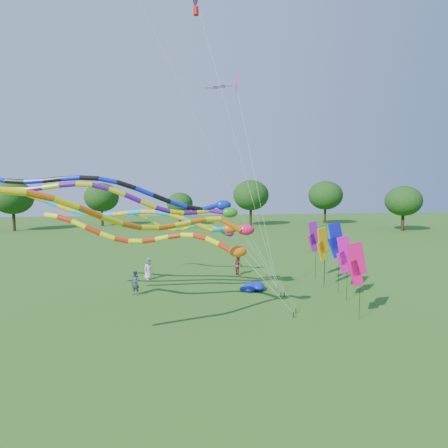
{
  "coord_description": "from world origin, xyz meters",
  "views": [
    {
      "loc": [
        -4.68,
        -19.81,
        7.24
      ],
      "look_at": [
        -1.03,
        5.07,
        4.8
      ],
      "focal_mm": 30.0,
      "sensor_mm": 36.0,
      "label": 1
    }
  ],
  "objects": [
    {
      "name": "banner_pole_magenta_b",
      "position": [
        6.3,
        2.28,
        3.0
      ],
      "size": [
        1.16,
        0.14,
        4.26
      ],
      "rotation": [
        0.0,
        0.0,
        0.05
      ],
      "color": "black",
      "rests_on": "ground"
    },
    {
      "name": "person_c",
      "position": [
        0.95,
        10.4,
        0.82
      ],
      "size": [
        0.82,
        0.94,
        1.63
      ],
      "primitive_type": "imported",
      "rotation": [
        0.0,
        0.0,
        1.87
      ],
      "color": "brown",
      "rests_on": "ground"
    },
    {
      "name": "banner_pole_violet",
      "position": [
        6.56,
        8.06,
        3.41
      ],
      "size": [
        1.14,
        0.41,
        4.68
      ],
      "rotation": [
        0.0,
        0.0,
        0.29
      ],
      "color": "black",
      "rests_on": "ground"
    },
    {
      "name": "person_a",
      "position": [
        -6.38,
        9.86,
        0.85
      ],
      "size": [
        0.98,
        0.95,
        1.7
      ],
      "primitive_type": "imported",
      "rotation": [
        0.0,
        0.0,
        0.7
      ],
      "color": "silver",
      "rests_on": "ground"
    },
    {
      "name": "person_b",
      "position": [
        -7.01,
        5.53,
        0.83
      ],
      "size": [
        0.72,
        0.63,
        1.66
      ],
      "primitive_type": "imported",
      "rotation": [
        0.0,
        0.0,
        -0.47
      ],
      "color": "#393F4F",
      "rests_on": "ground"
    },
    {
      "name": "ground",
      "position": [
        0.0,
        0.0,
        0.0
      ],
      "size": [
        160.0,
        160.0,
        0.0
      ],
      "primitive_type": "plane",
      "color": "#275B18",
      "rests_on": "ground"
    },
    {
      "name": "delta_kite_high_c",
      "position": [
        0.34,
        8.27,
        14.89
      ],
      "size": [
        4.43,
        5.07,
        15.83
      ],
      "rotation": [
        0.0,
        0.0,
        -0.04
      ],
      "color": "black",
      "rests_on": "ground"
    },
    {
      "name": "tube_kite_purple",
      "position": [
        -5.38,
        2.51,
        6.35
      ],
      "size": [
        15.75,
        2.25,
        8.17
      ],
      "rotation": [
        0.0,
        0.0,
        0.13
      ],
      "color": "black",
      "rests_on": "ground"
    },
    {
      "name": "banner_pole_magenta_a",
      "position": [
        5.35,
        -1.09,
        3.11
      ],
      "size": [
        1.16,
        0.16,
        4.37
      ],
      "rotation": [
        0.0,
        0.0,
        -0.07
      ],
      "color": "black",
      "rests_on": "ground"
    },
    {
      "name": "tube_kite_green",
      "position": [
        -2.91,
        10.34,
        4.06
      ],
      "size": [
        11.3,
        1.92,
        5.83
      ],
      "rotation": [
        0.0,
        0.0,
        -0.13
      ],
      "color": "black",
      "rests_on": "ground"
    },
    {
      "name": "tube_kite_orange",
      "position": [
        -5.13,
        -2.98,
        5.85
      ],
      "size": [
        14.5,
        6.78,
        7.89
      ],
      "rotation": [
        0.0,
        0.0,
        0.42
      ],
      "color": "black",
      "rests_on": "ground"
    },
    {
      "name": "tube_kite_blue",
      "position": [
        -6.77,
        2.87,
        6.94
      ],
      "size": [
        18.0,
        1.64,
        8.83
      ],
      "rotation": [
        0.0,
        0.0,
        0.09
      ],
      "color": "black",
      "rests_on": "ground"
    },
    {
      "name": "tube_kite_red",
      "position": [
        -4.62,
        1.1,
        4.35
      ],
      "size": [
        13.34,
        2.21,
        6.39
      ],
      "rotation": [
        0.0,
        0.0,
        -0.19
      ],
      "color": "black",
      "rests_on": "ground"
    },
    {
      "name": "banner_pole_orange",
      "position": [
        6.13,
        5.31,
        3.23
      ],
      "size": [
        1.09,
        0.55,
        4.49
      ],
      "rotation": [
        0.0,
        0.0,
        0.42
      ],
      "color": "black",
      "rests_on": "ground"
    },
    {
      "name": "tube_kite_cyan",
      "position": [
        -5.56,
        5.61,
        5.2
      ],
      "size": [
        16.39,
        1.84,
        7.43
      ],
      "rotation": [
        0.0,
        0.0,
        -0.05
      ],
      "color": "black",
      "rests_on": "ground"
    },
    {
      "name": "banner_pole_blue_b",
      "position": [
        6.55,
        4.09,
        3.66
      ],
      "size": [
        1.11,
        0.51,
        4.92
      ],
      "rotation": [
        0.0,
        0.0,
        -0.38
      ],
      "color": "black",
      "rests_on": "ground"
    },
    {
      "name": "blue_nylon_heap",
      "position": [
        0.85,
        5.32,
        0.24
      ],
      "size": [
        1.47,
        1.39,
        0.52
      ],
      "color": "#0D1EAD",
      "rests_on": "ground"
    },
    {
      "name": "tree_ring",
      "position": [
        -1.93,
        5.83,
        5.42
      ],
      "size": [
        116.48,
        115.77,
        9.6
      ],
      "color": "#382314",
      "rests_on": "ground"
    },
    {
      "name": "banner_pole_green",
      "position": [
        6.8,
        6.74,
        3.31
      ],
      "size": [
        1.1,
        0.53,
        4.57
      ],
      "rotation": [
        0.0,
        0.0,
        0.41
      ],
      "color": "black",
      "rests_on": "ground"
    }
  ]
}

